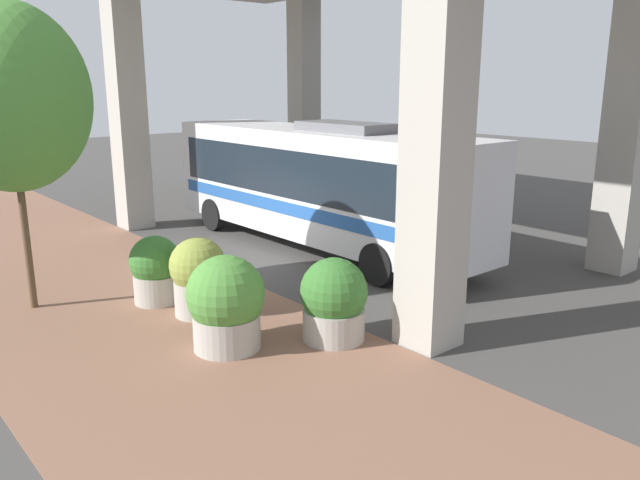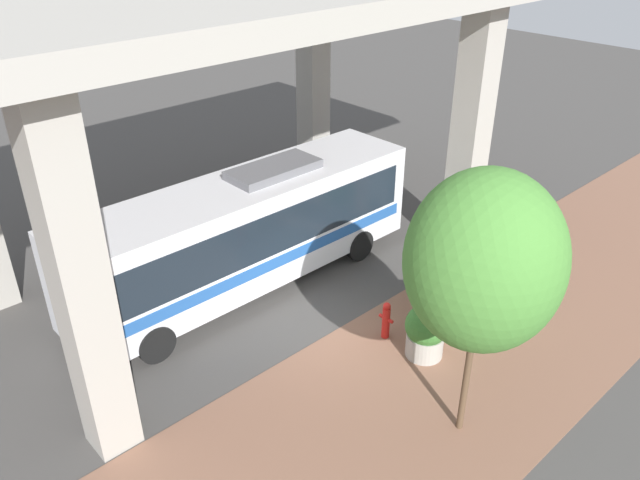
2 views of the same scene
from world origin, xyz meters
TOP-DOWN VIEW (x-y plane):
  - ground_plane at (0.00, 0.00)m, footprint 80.00×80.00m
  - sidewalk_strip at (-3.00, 0.00)m, footprint 6.00×40.00m
  - overpass at (4.00, 0.00)m, footprint 9.40×20.13m
  - bus at (3.33, 0.30)m, footprint 2.57×10.69m
  - fire_hydrant at (-1.08, -0.79)m, footprint 0.43×0.21m
  - planter_front at (-2.35, -3.95)m, footprint 1.36×1.36m
  - planter_middle at (-1.88, -2.19)m, footprint 1.12×1.12m
  - planter_back at (-0.68, -4.86)m, footprint 1.21×1.21m
  - planter_extra at (-2.21, -0.97)m, footprint 1.06×1.06m
  - street_tree_near at (-4.31, 0.38)m, footprint 3.02×3.02m

SIDE VIEW (x-z plane):
  - ground_plane at x=0.00m, z-range 0.00..0.00m
  - sidewalk_strip at x=-3.00m, z-range 0.00..0.02m
  - fire_hydrant at x=-1.08m, z-range 0.01..1.10m
  - planter_extra at x=-2.21m, z-range 0.00..1.46m
  - planter_back at x=-0.68m, z-range -0.03..1.51m
  - planter_middle at x=-1.88m, z-range 0.01..1.61m
  - planter_front at x=-2.35m, z-range -0.01..1.68m
  - bus at x=3.33m, z-range 0.15..3.68m
  - street_tree_near at x=-4.31m, z-range 1.22..7.28m
  - overpass at x=4.00m, z-range 3.11..11.45m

